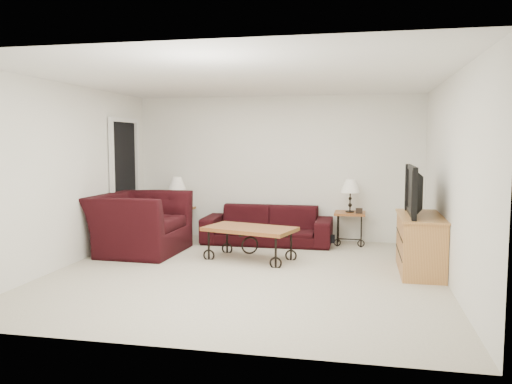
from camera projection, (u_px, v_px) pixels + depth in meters
ground at (245, 273)px, 6.71m from camera, size 5.00×5.00×0.00m
wall_back at (277, 168)px, 9.03m from camera, size 5.00×0.02×2.50m
wall_front at (176, 199)px, 4.15m from camera, size 5.00×0.02×2.50m
wall_left at (68, 175)px, 7.09m from camera, size 0.02×5.00×2.50m
wall_right at (451, 181)px, 6.09m from camera, size 0.02×5.00×2.50m
ceiling at (245, 78)px, 6.47m from camera, size 5.00×5.00×0.00m
doorway at (124, 183)px, 8.71m from camera, size 0.08×0.94×2.04m
sofa at (267, 225)px, 8.66m from camera, size 2.15×0.84×0.63m
side_table_left at (178, 223)px, 9.18m from camera, size 0.55×0.55×0.54m
side_table_right at (350, 228)px, 8.57m from camera, size 0.50×0.50×0.55m
lamp_left at (177, 192)px, 9.12m from camera, size 0.34×0.34×0.54m
lamp_right at (350, 196)px, 8.52m from camera, size 0.31×0.31×0.55m
photo_frame_left at (166, 206)px, 9.03m from camera, size 0.11×0.02×0.09m
photo_frame_right at (359, 211)px, 8.36m from camera, size 0.11×0.04×0.09m
coffee_table at (250, 244)px, 7.47m from camera, size 1.42×1.01×0.48m
armchair at (140, 223)px, 7.95m from camera, size 1.28×1.45×0.92m
throw_pillow at (148, 220)px, 7.86m from camera, size 0.12×0.42×0.41m
tv_stand at (420, 244)px, 6.76m from camera, size 0.52×1.25×0.75m
television at (420, 191)px, 6.69m from camera, size 0.15×1.12×0.65m
backpack at (329, 235)px, 8.31m from camera, size 0.33×0.25×0.42m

